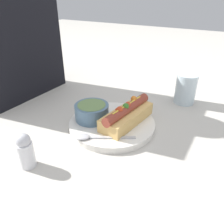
# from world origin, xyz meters

# --- Properties ---
(ground_plane) EXTENTS (4.00, 4.00, 0.00)m
(ground_plane) POSITION_xyz_m (0.00, 0.00, 0.00)
(ground_plane) COLOR #BCB7AD
(dinner_plate) EXTENTS (0.25, 0.25, 0.02)m
(dinner_plate) POSITION_xyz_m (0.00, 0.00, 0.01)
(dinner_plate) COLOR white
(dinner_plate) RESTS_ON ground_plane
(hot_dog) EXTENTS (0.19, 0.09, 0.07)m
(hot_dog) POSITION_xyz_m (0.02, -0.04, 0.04)
(hot_dog) COLOR #DBAD60
(hot_dog) RESTS_ON dinner_plate
(soup_bowl) EXTENTS (0.10, 0.10, 0.05)m
(soup_bowl) POSITION_xyz_m (-0.02, 0.06, 0.04)
(soup_bowl) COLOR slate
(soup_bowl) RESTS_ON dinner_plate
(spoon) EXTENTS (0.10, 0.14, 0.01)m
(spoon) POSITION_xyz_m (-0.10, 0.01, 0.02)
(spoon) COLOR #B7B7BC
(spoon) RESTS_ON dinner_plate
(drinking_glass) EXTENTS (0.07, 0.07, 0.10)m
(drinking_glass) POSITION_xyz_m (0.27, -0.14, 0.05)
(drinking_glass) COLOR silver
(drinking_glass) RESTS_ON ground_plane
(salt_shaker) EXTENTS (0.03, 0.03, 0.08)m
(salt_shaker) POSITION_xyz_m (-0.23, 0.08, 0.04)
(salt_shaker) COLOR silver
(salt_shaker) RESTS_ON ground_plane
(seated_diner) EXTENTS (0.33, 0.15, 0.60)m
(seated_diner) POSITION_xyz_m (0.03, 0.42, 0.26)
(seated_diner) COLOR black
(seated_diner) RESTS_ON ground_plane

